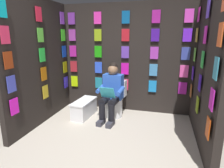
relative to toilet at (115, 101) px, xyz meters
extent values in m
plane|color=#B2A899|center=(-0.14, 1.70, -0.33)|extent=(30.00, 30.00, 0.00)
cube|color=black|center=(-0.14, -0.44, 0.88)|extent=(3.01, 0.10, 2.42)
cube|color=#BCE80D|center=(1.13, -0.35, 0.30)|extent=(0.17, 0.01, 0.26)
cube|color=teal|center=(0.49, -0.35, 0.30)|extent=(0.17, 0.01, 0.26)
cube|color=#DD2C59|center=(-0.14, -0.35, 0.30)|extent=(0.17, 0.01, 0.26)
cube|color=#1A7FCD|center=(-0.78, -0.35, 0.30)|extent=(0.17, 0.01, 0.26)
cube|color=#93198C|center=(-1.41, -0.35, 0.30)|extent=(0.17, 0.01, 0.26)
cube|color=maroon|center=(1.13, -0.35, 0.67)|extent=(0.17, 0.01, 0.26)
cube|color=blue|center=(0.49, -0.35, 0.67)|extent=(0.17, 0.01, 0.26)
cube|color=#D516A8|center=(-0.14, -0.35, 0.67)|extent=(0.17, 0.01, 0.26)
cube|color=#3E83BC|center=(-0.78, -0.35, 0.67)|extent=(0.17, 0.01, 0.26)
cube|color=#E74A9F|center=(-1.41, -0.35, 0.67)|extent=(0.17, 0.01, 0.26)
cube|color=#AC1E89|center=(1.13, -0.35, 1.04)|extent=(0.17, 0.01, 0.26)
cube|color=#1C9C10|center=(0.49, -0.35, 1.04)|extent=(0.17, 0.01, 0.26)
cube|color=#6339B0|center=(-0.14, -0.35, 1.04)|extent=(0.17, 0.01, 0.26)
cube|color=purple|center=(-0.78, -0.35, 1.04)|extent=(0.17, 0.01, 0.26)
cube|color=#36429E|center=(-1.41, -0.35, 1.04)|extent=(0.17, 0.01, 0.26)
cube|color=purple|center=(1.13, -0.35, 1.41)|extent=(0.17, 0.01, 0.26)
cube|color=#89A51A|center=(0.49, -0.35, 1.41)|extent=(0.17, 0.01, 0.26)
cube|color=red|center=(-0.14, -0.35, 1.41)|extent=(0.17, 0.01, 0.26)
cube|color=#401595|center=(-0.78, -0.35, 1.41)|extent=(0.17, 0.01, 0.26)
cube|color=#6B23E2|center=(-1.41, -0.35, 1.41)|extent=(0.17, 0.01, 0.26)
cube|color=#6D2E93|center=(1.13, -0.35, 1.78)|extent=(0.17, 0.01, 0.26)
cube|color=#EE30AD|center=(0.49, -0.35, 1.78)|extent=(0.17, 0.01, 0.26)
cube|color=#0C518F|center=(-0.14, -0.35, 1.78)|extent=(0.17, 0.01, 0.26)
cube|color=#A01B89|center=(-0.78, -0.35, 1.78)|extent=(0.17, 0.01, 0.26)
cube|color=#E242C8|center=(-1.41, -0.35, 1.78)|extent=(0.17, 0.01, 0.26)
cube|color=black|center=(-1.65, 0.65, 0.88)|extent=(0.10, 2.09, 2.42)
cube|color=#9E5B2A|center=(-1.56, -0.20, 0.30)|extent=(0.01, 0.17, 0.26)
cube|color=olive|center=(-1.56, 0.65, 0.30)|extent=(0.01, 0.17, 0.26)
cube|color=#B53E0E|center=(-1.56, 1.51, 0.30)|extent=(0.01, 0.17, 0.26)
cube|color=#3D1EAE|center=(-1.56, -0.20, 0.67)|extent=(0.01, 0.17, 0.26)
cube|color=#301798|center=(-1.56, 0.65, 0.67)|extent=(0.01, 0.17, 0.26)
cube|color=#C021AB|center=(-1.56, 1.51, 0.67)|extent=(0.01, 0.17, 0.26)
cube|color=#6BC141|center=(-1.56, -0.20, 1.04)|extent=(0.01, 0.17, 0.26)
cube|color=green|center=(-1.56, 0.65, 1.04)|extent=(0.01, 0.17, 0.26)
cube|color=teal|center=(-1.56, 1.51, 1.04)|extent=(0.01, 0.17, 0.26)
cube|color=gold|center=(-1.56, -0.20, 1.41)|extent=(0.01, 0.17, 0.26)
cube|color=#C825A5|center=(-1.56, 0.65, 1.41)|extent=(0.01, 0.17, 0.26)
cube|color=#D25624|center=(-1.56, 1.51, 1.41)|extent=(0.01, 0.17, 0.26)
cube|color=#DF31B9|center=(-1.56, -0.20, 1.78)|extent=(0.01, 0.17, 0.26)
cube|color=#5B3FC7|center=(-1.56, 0.65, 1.78)|extent=(0.01, 0.17, 0.26)
cube|color=black|center=(1.36, 0.65, 0.88)|extent=(0.10, 2.09, 2.42)
cube|color=#EA18CA|center=(1.28, 1.51, 0.30)|extent=(0.01, 0.17, 0.26)
cube|color=gold|center=(1.28, 0.65, 0.30)|extent=(0.01, 0.17, 0.26)
cube|color=#2D1DCB|center=(1.28, -0.20, 0.30)|extent=(0.01, 0.17, 0.26)
cube|color=#4148BF|center=(1.28, 1.51, 0.67)|extent=(0.01, 0.17, 0.26)
cube|color=#BA650D|center=(1.28, 0.65, 0.67)|extent=(0.01, 0.17, 0.26)
cube|color=#8C950D|center=(1.28, -0.20, 0.67)|extent=(0.01, 0.17, 0.26)
cube|color=maroon|center=(1.28, 1.51, 1.04)|extent=(0.01, 0.17, 0.26)
cube|color=green|center=(1.28, 0.65, 1.04)|extent=(0.01, 0.17, 0.26)
cube|color=#0C41B4|center=(1.28, -0.20, 1.04)|extent=(0.01, 0.17, 0.26)
cube|color=#D92C53|center=(1.28, 1.51, 1.41)|extent=(0.01, 0.17, 0.26)
cube|color=#5BC63C|center=(1.28, 0.65, 1.41)|extent=(0.01, 0.17, 0.26)
cube|color=#3ADA21|center=(1.28, -0.20, 1.41)|extent=(0.01, 0.17, 0.26)
cube|color=#0BA8B9|center=(1.28, 1.51, 1.78)|extent=(0.01, 0.17, 0.26)
cube|color=red|center=(1.28, 0.65, 1.78)|extent=(0.01, 0.17, 0.26)
cube|color=purple|center=(1.28, -0.20, 1.78)|extent=(0.01, 0.17, 0.26)
cylinder|color=white|center=(0.01, 0.08, -0.13)|extent=(0.38, 0.38, 0.40)
cylinder|color=white|center=(0.01, 0.08, 0.09)|extent=(0.41, 0.41, 0.02)
cube|color=white|center=(-0.02, -0.18, 0.25)|extent=(0.40, 0.22, 0.36)
cylinder|color=white|center=(-0.01, -0.09, 0.25)|extent=(0.39, 0.11, 0.39)
cube|color=blue|center=(0.01, 0.11, 0.36)|extent=(0.42, 0.26, 0.52)
sphere|color=brown|center=(0.01, 0.14, 0.71)|extent=(0.21, 0.21, 0.21)
sphere|color=black|center=(0.01, 0.11, 0.78)|extent=(0.17, 0.17, 0.17)
cylinder|color=black|center=(-0.07, 0.32, 0.11)|extent=(0.19, 0.41, 0.15)
cylinder|color=black|center=(0.13, 0.30, 0.11)|extent=(0.19, 0.41, 0.15)
cylinder|color=black|center=(-0.05, 0.49, -0.11)|extent=(0.12, 0.12, 0.42)
cylinder|color=black|center=(0.14, 0.48, -0.11)|extent=(0.12, 0.12, 0.42)
cube|color=#33333D|center=(-0.05, 0.55, -0.28)|extent=(0.13, 0.27, 0.09)
cube|color=#33333D|center=(0.15, 0.54, -0.28)|extent=(0.13, 0.27, 0.09)
cylinder|color=blue|center=(-0.19, 0.31, 0.33)|extent=(0.11, 0.32, 0.13)
cylinder|color=blue|center=(0.24, 0.26, 0.33)|extent=(0.11, 0.32, 0.13)
cube|color=#39C3DF|center=(0.04, 0.45, 0.32)|extent=(0.31, 0.16, 0.23)
cube|color=silver|center=(0.63, 0.23, -0.16)|extent=(0.35, 0.71, 0.33)
cube|color=white|center=(0.63, 0.23, 0.02)|extent=(0.37, 0.74, 0.03)
camera|label=1|loc=(-0.99, 3.91, 1.40)|focal=31.02mm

